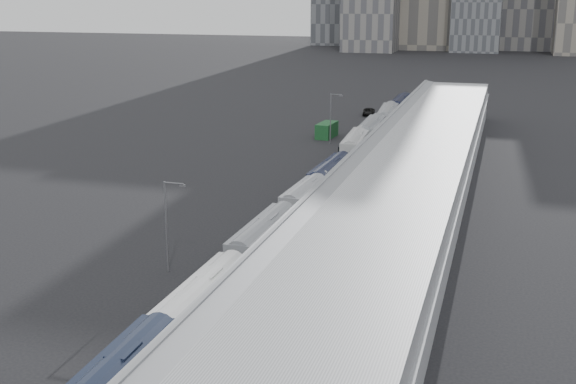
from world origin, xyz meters
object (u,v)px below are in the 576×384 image
at_px(bus_8, 388,119).
at_px(street_lamp_near, 168,220).
at_px(bus_2, 202,307).
at_px(bus_5, 330,178).
at_px(bus_7, 371,134).
at_px(bus_4, 307,200).
at_px(bus_3, 263,243).
at_px(bus_9, 401,108).
at_px(bus_6, 356,148).
at_px(shipping_container, 327,130).
at_px(suv, 369,112).
at_px(street_lamp_far, 332,115).

relative_size(bus_8, street_lamp_near, 1.72).
distance_m(bus_2, bus_8, 84.63).
xyz_separation_m(bus_5, bus_7, (-0.30, 29.47, 0.17)).
distance_m(bus_4, bus_8, 54.58).
bearing_deg(bus_3, bus_9, 90.46).
xyz_separation_m(bus_6, shipping_container, (-8.14, 15.07, -0.39)).
bearing_deg(street_lamp_near, shipping_container, 91.51).
bearing_deg(bus_7, shipping_container, 155.64).
xyz_separation_m(bus_4, bus_5, (0.22, 10.39, 0.04)).
relative_size(bus_5, bus_7, 0.90).
height_order(shipping_container, suv, shipping_container).
height_order(bus_4, bus_5, bus_5).
distance_m(bus_6, shipping_container, 17.14).
bearing_deg(street_lamp_far, bus_7, 10.89).
bearing_deg(bus_5, bus_8, 92.08).
bearing_deg(bus_4, shipping_container, 103.20).
height_order(bus_5, street_lamp_far, street_lamp_far).
xyz_separation_m(street_lamp_near, shipping_container, (-1.69, 64.13, -3.54)).
height_order(bus_7, bus_9, bus_7).
bearing_deg(shipping_container, bus_4, -74.33).
relative_size(bus_3, bus_8, 0.92).
bearing_deg(street_lamp_near, bus_2, -52.55).
xyz_separation_m(bus_6, bus_8, (0.48, 26.28, 0.08)).
bearing_deg(bus_8, bus_2, -94.16).
xyz_separation_m(bus_9, street_lamp_near, (-7.31, -89.20, 3.08)).
height_order(bus_2, street_lamp_far, street_lamp_far).
height_order(bus_3, bus_4, bus_3).
distance_m(bus_3, shipping_container, 59.38).
xyz_separation_m(bus_2, bus_7, (-0.44, 69.91, 0.13)).
distance_m(bus_7, street_lamp_far, 7.18).
distance_m(bus_8, bus_9, 13.87).
relative_size(bus_2, bus_3, 0.99).
relative_size(bus_4, bus_7, 0.88).
distance_m(street_lamp_near, shipping_container, 64.25).
bearing_deg(bus_5, street_lamp_near, -100.60).
bearing_deg(bus_9, bus_6, -91.70).
height_order(street_lamp_far, suv, street_lamp_far).
relative_size(bus_3, bus_4, 1.06).
relative_size(bus_8, bus_9, 1.02).
bearing_deg(suv, bus_9, -10.14).
distance_m(street_lamp_near, street_lamp_far, 59.38).
xyz_separation_m(bus_5, suv, (-6.15, 58.17, -0.84)).
bearing_deg(suv, street_lamp_far, -100.20).
bearing_deg(street_lamp_near, bus_5, 77.37).
bearing_deg(bus_8, suv, 109.33).
height_order(bus_8, bus_9, bus_8).
xyz_separation_m(bus_4, bus_6, (-0.29, 28.30, 0.15)).
relative_size(bus_5, street_lamp_near, 1.53).
bearing_deg(bus_3, bus_2, -88.25).
xyz_separation_m(bus_5, street_lamp_far, (-6.69, 28.24, 3.22)).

